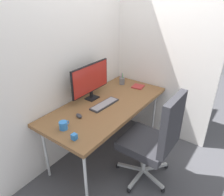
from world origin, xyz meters
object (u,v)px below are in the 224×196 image
Objects in this scene: pen_holder at (122,81)px; desk_clamp_accessory at (74,137)px; keyboard at (105,104)px; monitor at (91,79)px; office_chair at (155,138)px; coffee_mug at (63,125)px; notebook at (138,87)px; mouse at (79,116)px.

desk_clamp_accessory is at bearing -165.06° from pen_holder.
pen_holder is 3.16× the size of desk_clamp_accessory.
pen_holder is (0.64, 0.18, 0.04)m from keyboard.
keyboard is (-0.05, -0.24, -0.25)m from monitor.
coffee_mug is (-0.59, 0.73, 0.20)m from office_chair.
notebook is at bearing 4.59° from desk_clamp_accessory.
notebook is 2.62× the size of desk_clamp_accessory.
desk_clamp_accessory is (-0.68, -0.17, 0.02)m from keyboard.
keyboard is at bearing -2.76° from coffee_mug.
pen_holder reaches higher than keyboard.
desk_clamp_accessory is (-0.30, -0.23, 0.01)m from mouse.
monitor is at bearing 17.73° from coffee_mug.
pen_holder is 1.55× the size of coffee_mug.
keyboard is 0.69m from notebook.
office_chair is 19.12× the size of desk_clamp_accessory.
monitor is at bearing 173.82° from pen_holder.
office_chair reaches higher than coffee_mug.
desk_clamp_accessory is (-1.37, -0.11, 0.02)m from notebook.
notebook is at bearing -4.03° from coffee_mug.
office_chair reaches higher than mouse.
monitor is 0.63m from pen_holder.
office_chair is at bearing -147.46° from notebook.
notebook is (1.06, -0.12, -0.01)m from mouse.
office_chair is 9.39× the size of coffee_mug.
monitor reaches higher than desk_clamp_accessory.
desk_clamp_accessory is at bearing -124.88° from mouse.
pen_holder is at bearing 15.61° from keyboard.
keyboard is at bearing 166.13° from notebook.
monitor is 0.87m from desk_clamp_accessory.
monitor reaches higher than notebook.
office_chair is at bearing -48.17° from mouse.
coffee_mug is (-0.67, -0.21, -0.22)m from monitor.
mouse is at bearing 37.59° from desk_clamp_accessory.
pen_holder is 0.25m from notebook.
keyboard is 4.27× the size of mouse.
notebook is at bearing -25.52° from monitor.
office_chair is at bearing -50.92° from coffee_mug.
office_chair is 1.03m from monitor.
mouse is (-0.34, 0.76, 0.17)m from office_chair.
coffee_mug reaches higher than desk_clamp_accessory.
desk_clamp_accessory is at bearing -150.10° from monitor.
pen_holder is (1.02, 0.12, 0.03)m from mouse.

